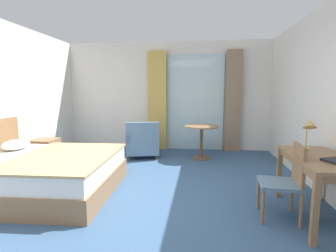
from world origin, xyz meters
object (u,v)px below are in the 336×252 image
desk_chair (287,178)px  desk_lamp (309,126)px  bed (40,173)px  writing_desk (320,165)px  round_cafe_table (201,134)px  nightstand (45,152)px  armchair_by_window (142,142)px

desk_chair → desk_lamp: desk_lamp is taller
bed → writing_desk: bearing=-5.5°
bed → writing_desk: bed is taller
desk_lamp → round_cafe_table: size_ratio=0.58×
nightstand → armchair_by_window: armchair_by_window is taller
writing_desk → bed: bearing=174.5°
bed → writing_desk: size_ratio=1.71×
armchair_by_window → writing_desk: bearing=-44.3°
nightstand → desk_lamp: 4.73m
bed → round_cafe_table: 3.28m
bed → round_cafe_table: (2.36, 2.27, 0.25)m
bed → nightstand: 1.56m
round_cafe_table → armchair_by_window: bearing=-179.0°
desk_chair → armchair_by_window: 3.50m
nightstand → desk_chair: 4.47m
writing_desk → round_cafe_table: bearing=117.0°
desk_lamp → round_cafe_table: (-1.32, 2.30, -0.50)m
desk_lamp → round_cafe_table: desk_lamp is taller
round_cafe_table → writing_desk: bearing=-63.0°
bed → armchair_by_window: size_ratio=2.26×
bed → desk_lamp: 3.75m
bed → desk_chair: (3.33, -0.39, 0.19)m
round_cafe_table → bed: bearing=-136.1°
armchair_by_window → nightstand: bearing=-153.7°
desk_chair → desk_lamp: (0.34, 0.35, 0.56)m
desk_chair → desk_lamp: size_ratio=2.07×
bed → armchair_by_window: bed is taller
nightstand → desk_lamp: bearing=-17.2°
bed → round_cafe_table: bearing=43.9°
bed → desk_chair: 3.36m
desk_chair → armchair_by_window: bearing=131.2°
desk_chair → round_cafe_table: size_ratio=1.19×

